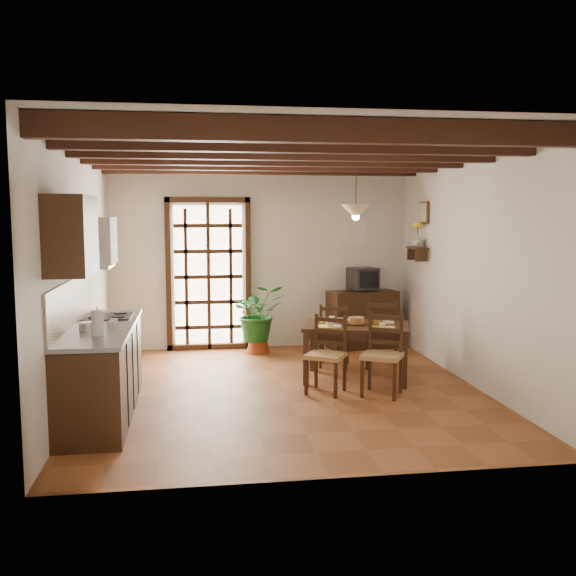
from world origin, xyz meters
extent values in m
plane|color=brown|center=(0.00, 0.00, 0.00)|extent=(5.00, 5.00, 0.00)
cube|color=silver|center=(0.00, 2.50, 1.40)|extent=(4.50, 0.02, 2.80)
cube|color=silver|center=(0.00, -2.50, 1.40)|extent=(4.50, 0.02, 2.80)
cube|color=silver|center=(-2.25, 0.00, 1.40)|extent=(0.02, 5.00, 2.80)
cube|color=silver|center=(2.25, 0.00, 1.40)|extent=(0.02, 5.00, 2.80)
cube|color=white|center=(0.00, 0.00, 2.80)|extent=(4.50, 5.00, 0.02)
cube|color=black|center=(0.00, -2.10, 2.69)|extent=(4.50, 0.14, 0.20)
cube|color=black|center=(0.00, -1.26, 2.69)|extent=(4.50, 0.14, 0.20)
cube|color=black|center=(0.00, -0.42, 2.69)|extent=(4.50, 0.14, 0.20)
cube|color=black|center=(0.00, 0.42, 2.69)|extent=(4.50, 0.14, 0.20)
cube|color=black|center=(0.00, 1.26, 2.69)|extent=(4.50, 0.14, 0.20)
cube|color=black|center=(0.00, 2.10, 2.69)|extent=(4.50, 0.14, 0.20)
cube|color=white|center=(-0.80, 2.49, 1.10)|extent=(1.01, 0.02, 2.11)
cube|color=black|center=(-0.80, 2.44, 2.24)|extent=(1.26, 0.10, 0.08)
cube|color=black|center=(-1.39, 2.44, 1.10)|extent=(0.08, 0.10, 2.28)
cube|color=black|center=(-0.21, 2.44, 1.10)|extent=(0.08, 0.10, 2.28)
cube|color=black|center=(-0.80, 2.42, 1.10)|extent=(1.01, 0.03, 2.02)
cube|color=black|center=(-1.95, -0.60, 0.44)|extent=(0.60, 2.20, 0.88)
cube|color=slate|center=(-1.95, -0.60, 0.90)|extent=(0.64, 2.25, 0.04)
cube|color=tan|center=(-2.23, -0.60, 1.13)|extent=(0.02, 2.20, 0.50)
cube|color=black|center=(-2.08, -1.30, 1.85)|extent=(0.35, 0.80, 0.70)
cube|color=white|center=(-2.05, -0.05, 1.75)|extent=(0.38, 0.60, 0.50)
cube|color=silver|center=(-2.05, -0.05, 1.48)|extent=(0.32, 0.55, 0.04)
cube|color=black|center=(-1.95, -0.05, 0.93)|extent=(0.50, 0.55, 0.02)
cylinder|color=white|center=(-1.90, -1.15, 1.03)|extent=(0.11, 0.11, 0.24)
cylinder|color=silver|center=(-2.05, -0.85, 0.95)|extent=(0.14, 0.14, 0.10)
cube|color=#381F12|center=(0.95, 0.39, 0.66)|extent=(1.45, 1.14, 0.05)
cube|color=#381F12|center=(0.95, 0.39, 0.60)|extent=(1.30, 1.03, 0.09)
cube|color=#381F12|center=(1.60, 0.56, 0.32)|extent=(0.08, 0.08, 0.64)
cube|color=#381F12|center=(0.49, 0.89, 0.32)|extent=(0.08, 0.08, 0.64)
cube|color=#381F12|center=(1.40, -0.12, 0.32)|extent=(0.08, 0.08, 0.64)
cube|color=#381F12|center=(0.29, 0.22, 0.32)|extent=(0.08, 0.08, 0.64)
cube|color=tan|center=(0.45, -0.15, 0.43)|extent=(0.55, 0.54, 0.05)
cube|color=black|center=(0.54, -0.01, 0.66)|extent=(0.37, 0.24, 0.44)
cube|color=black|center=(0.45, -0.15, 0.22)|extent=(0.52, 0.51, 0.43)
cube|color=tan|center=(1.06, -0.34, 0.45)|extent=(0.57, 0.56, 0.05)
cube|color=black|center=(1.14, -0.19, 0.68)|extent=(0.38, 0.24, 0.46)
cube|color=black|center=(1.06, -0.34, 0.23)|extent=(0.54, 0.53, 0.45)
cube|color=tan|center=(0.83, 1.11, 0.42)|extent=(0.49, 0.47, 0.05)
cube|color=black|center=(0.79, 0.96, 0.64)|extent=(0.39, 0.15, 0.43)
cube|color=black|center=(0.83, 1.11, 0.21)|extent=(0.46, 0.45, 0.42)
cube|color=tan|center=(1.44, 0.93, 0.45)|extent=(0.54, 0.52, 0.05)
cube|color=black|center=(1.38, 0.77, 0.69)|extent=(0.41, 0.18, 0.46)
cube|color=black|center=(1.44, 0.93, 0.23)|extent=(0.51, 0.50, 0.45)
cube|color=yellow|center=(0.63, 0.19, 0.62)|extent=(0.29, 0.22, 0.01)
cube|color=yellow|center=(1.26, 0.19, 0.62)|extent=(0.29, 0.22, 0.01)
cube|color=yellow|center=(0.63, 0.59, 0.62)|extent=(0.29, 0.22, 0.01)
cube|color=yellow|center=(1.26, 0.59, 0.62)|extent=(0.29, 0.22, 0.01)
cylinder|color=olive|center=(0.95, 0.39, 0.67)|extent=(0.20, 0.20, 0.08)
imported|color=white|center=(0.74, 0.49, 0.71)|extent=(0.23, 0.23, 0.05)
cube|color=black|center=(1.51, 2.23, 0.44)|extent=(1.09, 0.63, 0.87)
cube|color=black|center=(1.51, 2.23, 1.06)|extent=(0.47, 0.45, 0.33)
cube|color=black|center=(1.51, 2.05, 1.06)|extent=(0.31, 0.11, 0.25)
cube|color=white|center=(1.50, 2.48, 1.75)|extent=(0.25, 0.03, 0.32)
cone|color=maroon|center=(-0.10, 2.07, 0.11)|extent=(0.35, 0.35, 0.21)
imported|color=#144C19|center=(-0.10, 2.07, 0.57)|extent=(2.15, 1.91, 2.17)
cube|color=black|center=(2.14, 1.60, 1.55)|extent=(0.20, 0.42, 0.03)
cube|color=black|center=(2.14, 1.43, 1.46)|extent=(0.18, 0.03, 0.18)
cube|color=black|center=(2.14, 1.77, 1.46)|extent=(0.18, 0.03, 0.18)
imported|color=#B2BFB2|center=(2.14, 1.60, 1.65)|extent=(0.15, 0.15, 0.15)
sphere|color=yellow|center=(2.14, 1.60, 1.86)|extent=(0.14, 0.14, 0.14)
cylinder|color=#144C19|center=(2.14, 1.60, 1.71)|extent=(0.01, 0.01, 0.28)
cube|color=brown|center=(2.23, 1.60, 2.05)|extent=(0.03, 0.32, 0.32)
cube|color=#C3B292|center=(2.21, 1.60, 2.05)|extent=(0.01, 0.26, 0.26)
cylinder|color=black|center=(0.95, 0.49, 2.45)|extent=(0.01, 0.01, 0.70)
cone|color=#EFE3C1|center=(0.95, 0.49, 2.08)|extent=(0.36, 0.36, 0.14)
sphere|color=#FFD88C|center=(0.95, 0.49, 2.00)|extent=(0.09, 0.09, 0.09)
camera|label=1|loc=(-1.01, -7.16, 2.04)|focal=40.00mm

